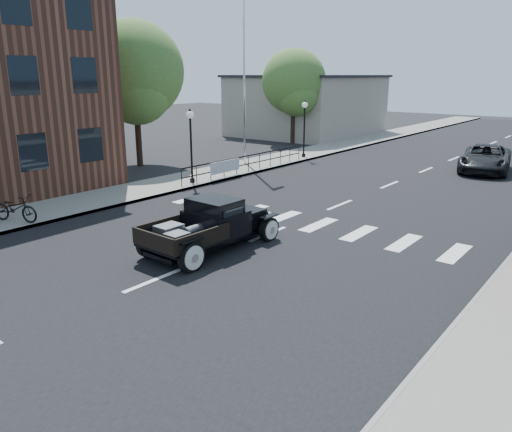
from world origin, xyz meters
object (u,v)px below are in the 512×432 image
Objects in this scene: hotrod_pickup at (210,225)px; motorcycle at (15,208)px; flagpole at (244,58)px; second_car at (485,159)px.

hotrod_pickup reaches higher than motorcycle.
flagpole is at bearing -14.76° from motorcycle.
second_car is 2.86× the size of motorcycle.
motorcycle is (-10.46, -21.33, -0.10)m from second_car.
second_car is at bearing 82.42° from hotrod_pickup.
flagpole is 2.25× the size of second_car.
flagpole is at bearing -160.63° from second_car.
flagpole reaches higher than hotrod_pickup.
second_car is at bearing -46.42° from motorcycle.
second_car reaches higher than motorcycle.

